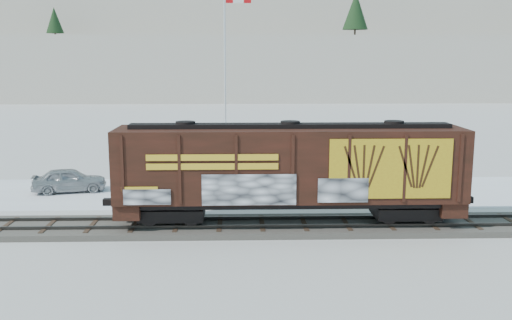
{
  "coord_description": "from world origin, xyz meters",
  "views": [
    {
      "loc": [
        -1.0,
        -26.07,
        8.02
      ],
      "look_at": [
        -0.2,
        3.0,
        2.8
      ],
      "focal_mm": 40.0,
      "sensor_mm": 36.0,
      "label": 1
    }
  ],
  "objects_px": {
    "flagpole": "(227,102)",
    "car_dark": "(416,177)",
    "hopper_railcar": "(290,167)",
    "car_white": "(201,178)",
    "car_silver": "(69,180)"
  },
  "relations": [
    {
      "from": "flagpole",
      "to": "car_dark",
      "type": "relative_size",
      "value": 2.55
    },
    {
      "from": "flagpole",
      "to": "car_silver",
      "type": "relative_size",
      "value": 3.0
    },
    {
      "from": "hopper_railcar",
      "to": "flagpole",
      "type": "height_order",
      "value": "flagpole"
    },
    {
      "from": "flagpole",
      "to": "car_white",
      "type": "xyz_separation_m",
      "value": [
        -1.42,
        -7.06,
        -4.02
      ]
    },
    {
      "from": "hopper_railcar",
      "to": "car_silver",
      "type": "relative_size",
      "value": 3.72
    },
    {
      "from": "flagpole",
      "to": "car_dark",
      "type": "height_order",
      "value": "flagpole"
    },
    {
      "from": "flagpole",
      "to": "car_silver",
      "type": "distance_m",
      "value": 12.31
    },
    {
      "from": "car_silver",
      "to": "car_white",
      "type": "relative_size",
      "value": 0.84
    },
    {
      "from": "car_silver",
      "to": "hopper_railcar",
      "type": "bearing_deg",
      "value": -134.81
    },
    {
      "from": "car_white",
      "to": "car_silver",
      "type": "bearing_deg",
      "value": 108.12
    },
    {
      "from": "car_white",
      "to": "car_dark",
      "type": "xyz_separation_m",
      "value": [
        13.27,
        0.57,
        -0.11
      ]
    },
    {
      "from": "hopper_railcar",
      "to": "flagpole",
      "type": "distance_m",
      "value": 15.14
    },
    {
      "from": "hopper_railcar",
      "to": "flagpole",
      "type": "xyz_separation_m",
      "value": [
        -3.27,
        14.66,
        1.92
      ]
    },
    {
      "from": "car_silver",
      "to": "car_dark",
      "type": "bearing_deg",
      "value": -102.15
    },
    {
      "from": "flagpole",
      "to": "car_dark",
      "type": "bearing_deg",
      "value": -28.72
    }
  ]
}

